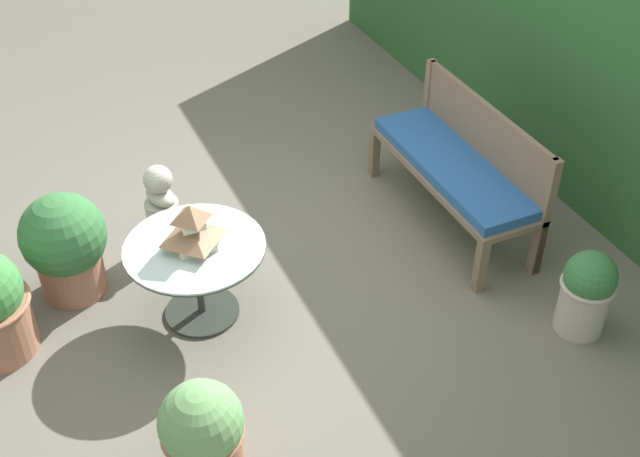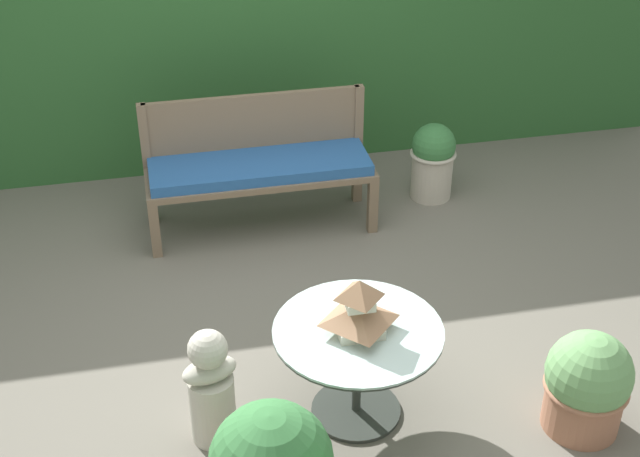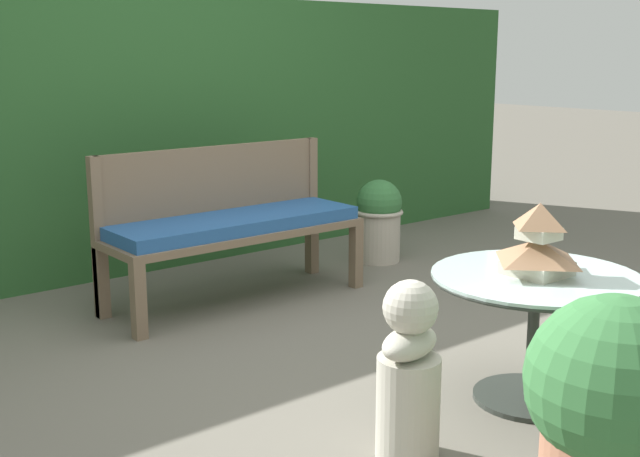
% 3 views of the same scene
% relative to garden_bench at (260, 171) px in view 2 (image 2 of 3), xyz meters
% --- Properties ---
extents(ground, '(30.00, 30.00, 0.00)m').
position_rel_garden_bench_xyz_m(ground, '(-0.03, -1.24, -0.40)').
color(ground, '#666056').
extents(foliage_hedge_back, '(6.40, 0.93, 1.67)m').
position_rel_garden_bench_xyz_m(foliage_hedge_back, '(-0.03, 1.31, 0.43)').
color(foliage_hedge_back, '#285628').
rests_on(foliage_hedge_back, ground).
extents(garden_bench, '(1.42, 0.47, 0.47)m').
position_rel_garden_bench_xyz_m(garden_bench, '(0.00, 0.00, 0.00)').
color(garden_bench, brown).
rests_on(garden_bench, ground).
extents(bench_backrest, '(1.42, 0.06, 0.83)m').
position_rel_garden_bench_xyz_m(bench_backrest, '(0.00, 0.21, 0.19)').
color(bench_backrest, brown).
rests_on(bench_backrest, ground).
extents(patio_table, '(0.79, 0.79, 0.51)m').
position_rel_garden_bench_xyz_m(patio_table, '(0.18, -1.78, -0.00)').
color(patio_table, '#2D332D').
rests_on(patio_table, ground).
extents(pagoda_birdhouse, '(0.28, 0.28, 0.27)m').
position_rel_garden_bench_xyz_m(pagoda_birdhouse, '(0.18, -1.78, 0.22)').
color(pagoda_birdhouse, beige).
rests_on(pagoda_birdhouse, patio_table).
extents(garden_bust, '(0.28, 0.21, 0.61)m').
position_rel_garden_bench_xyz_m(garden_bust, '(-0.51, -1.80, -0.11)').
color(garden_bust, '#B7B2A3').
rests_on(garden_bust, ground).
extents(potted_plant_table_far, '(0.40, 0.40, 0.52)m').
position_rel_garden_bench_xyz_m(potted_plant_table_far, '(1.20, -2.09, -0.15)').
color(potted_plant_table_far, '#9E664C').
rests_on(potted_plant_table_far, ground).
extents(potted_plant_bench_left, '(0.31, 0.31, 0.53)m').
position_rel_garden_bench_xyz_m(potted_plant_bench_left, '(1.19, 0.15, -0.12)').
color(potted_plant_bench_left, '#ADA393').
rests_on(potted_plant_bench_left, ground).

